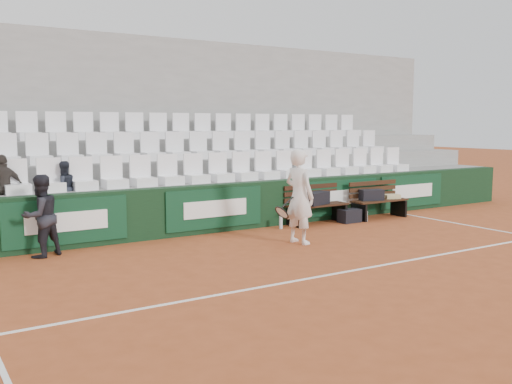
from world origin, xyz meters
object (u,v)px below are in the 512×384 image
sports_bag_ground (349,216)px  spectator_c (63,164)px  water_bottle_near (281,222)px  bench_right (379,209)px  water_bottle_far (366,216)px  bench_left (317,214)px  sports_bag_right (371,195)px  ball_kid (41,216)px  tennis_player (299,196)px  sports_bag_left (317,198)px  spectator_b (3,162)px

sports_bag_ground → spectator_c: 6.36m
water_bottle_near → spectator_c: bearing=167.2°
bench_right → sports_bag_ground: bench_right is taller
water_bottle_far → bench_right: bearing=17.0°
bench_left → sports_bag_right: (1.50, -0.16, 0.35)m
spectator_c → ball_kid: bearing=48.2°
bench_right → spectator_c: (-7.10, 1.10, 1.28)m
tennis_player → spectator_c: bearing=147.4°
bench_left → sports_bag_ground: bearing=-18.0°
sports_bag_left → sports_bag_ground: bearing=-14.7°
bench_left → water_bottle_far: bench_left is taller
water_bottle_near → water_bottle_far: size_ratio=1.13×
sports_bag_ground → water_bottle_far: sports_bag_ground is taller
spectator_b → sports_bag_right: bearing=155.9°
sports_bag_ground → water_bottle_near: 1.80m
water_bottle_far → tennis_player: 3.08m
water_bottle_far → spectator_c: bearing=168.9°
bench_right → water_bottle_near: bench_right is taller
bench_left → spectator_b: (-6.39, 0.92, 1.36)m
sports_bag_left → water_bottle_near: bearing=-178.9°
sports_bag_left → sports_bag_ground: (0.79, -0.21, -0.44)m
bench_right → water_bottle_far: 0.62m
sports_bag_left → spectator_c: bearing=169.8°
bench_left → tennis_player: (-1.61, -1.47, 0.67)m
sports_bag_left → sports_bag_right: (1.54, -0.13, -0.01)m
water_bottle_near → tennis_player: tennis_player is taller
sports_bag_left → sports_bag_right: 1.55m
bench_left → sports_bag_left: sports_bag_left is taller
bench_left → bench_right: (1.75, -0.18, 0.00)m
sports_bag_left → water_bottle_far: (1.21, -0.32, -0.47)m
ball_kid → spectator_b: 1.37m
water_bottle_far → tennis_player: (-2.77, -1.11, 0.77)m
tennis_player → sports_bag_left: bearing=42.7°
bench_right → sports_bag_right: (-0.25, 0.02, 0.35)m
sports_bag_right → sports_bag_ground: bearing=-173.9°
spectator_b → ball_kid: bearing=96.7°
bench_right → tennis_player: 3.66m
water_bottle_near → tennis_player: (-0.57, -1.42, 0.76)m
sports_bag_left → sports_bag_right: bearing=-4.8°
water_bottle_far → water_bottle_near: bearing=172.1°
sports_bag_left → ball_kid: 5.94m
ball_kid → sports_bag_right: bearing=154.5°
sports_bag_right → sports_bag_ground: (-0.75, -0.08, -0.43)m
bench_left → water_bottle_near: size_ratio=5.46×
sports_bag_right → sports_bag_ground: sports_bag_right is taller
water_bottle_near → sports_bag_right: bearing=-2.5°
tennis_player → ball_kid: (-4.38, 1.43, -0.19)m
bench_left → sports_bag_right: sports_bag_right is taller
water_bottle_far → sports_bag_right: bearing=30.3°
water_bottle_near → water_bottle_far: 2.22m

